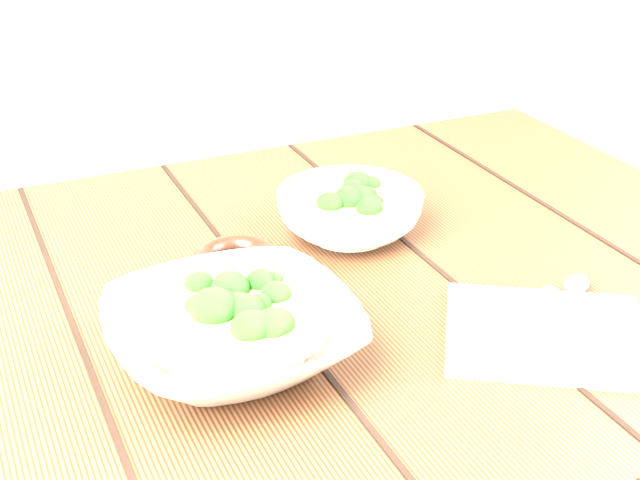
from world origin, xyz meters
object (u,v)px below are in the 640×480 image
Objects in this scene: table at (281,377)px; soup_bowl_front at (233,332)px; soup_bowl_back at (350,212)px; napkin at (546,334)px; trivet at (237,260)px.

soup_bowl_front is (-0.09, -0.11, 0.15)m from table.
napkin is at bearing -75.60° from soup_bowl_back.
soup_bowl_front reaches higher than table.
soup_bowl_front reaches higher than soup_bowl_back.
trivet is 0.35m from napkin.
soup_bowl_front is at bearing -129.02° from table.
soup_bowl_back reaches higher than trivet.
table is at bearing -62.68° from trivet.
napkin is at bearing -17.56° from soup_bowl_front.
table is 5.10× the size of soup_bowl_front.
soup_bowl_front is 0.31m from napkin.
soup_bowl_back is 1.10× the size of napkin.
soup_bowl_front is 0.18m from trivet.
trivet is (-0.03, 0.06, 0.13)m from table.
soup_bowl_back is (0.22, 0.20, -0.00)m from soup_bowl_front.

